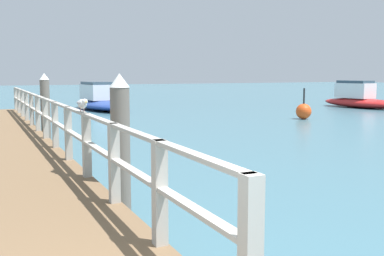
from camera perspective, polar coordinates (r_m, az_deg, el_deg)
name	(u,v)px	position (r m, az deg, el deg)	size (l,w,h in m)	color
pier_railing	(45,113)	(11.68, -17.90, 1.75)	(0.12, 18.65, 0.99)	#B2ADA3
dock_piling_near	(121,144)	(6.73, -8.93, -2.03)	(0.29, 0.29, 2.08)	#6B6056
dock_piling_far	(45,107)	(14.58, -17.88, 2.50)	(0.29, 0.29, 2.08)	#6B6056
seagull_foreground	(82,103)	(7.30, -13.55, 3.02)	(0.18, 0.48, 0.21)	white
boat_0	(360,99)	(29.29, 20.24, 3.46)	(2.47, 5.61, 1.63)	red
boat_2	(100,100)	(26.64, -11.40, 3.41)	(2.73, 6.50, 1.57)	navy
channel_buoy	(304,111)	(21.25, 13.79, 2.06)	(0.70, 0.70, 1.40)	#E54C19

